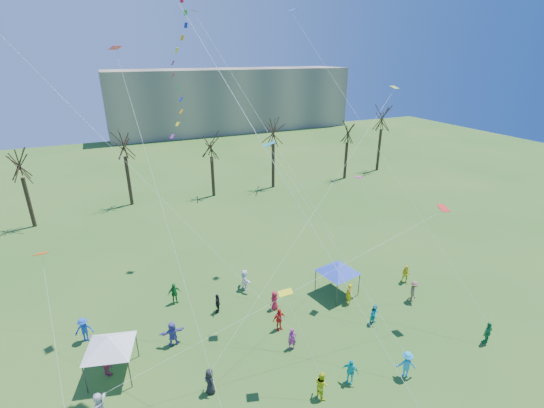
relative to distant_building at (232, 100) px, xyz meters
name	(u,v)px	position (x,y,z in m)	size (l,w,h in m)	color
distant_building	(232,100)	(0.00, 0.00, 0.00)	(60.00, 14.00, 15.00)	gray
bare_tree_row	(211,145)	(-18.20, -45.45, -0.36)	(67.42, 8.24, 10.88)	black
big_box_kite	(184,72)	(-27.28, -75.43, 10.35)	(5.08, 6.47, 23.80)	red
canopy_tent_white	(109,343)	(-32.87, -74.06, -5.04)	(3.74, 3.74, 2.90)	#3F3F44
canopy_tent_blue	(338,267)	(-15.43, -72.49, -5.04)	(3.80, 3.80, 2.90)	#3F3F44
festival_crowd	(263,331)	(-23.26, -75.27, -6.62)	(26.64, 14.29, 1.85)	red
small_kites_aloft	(251,142)	(-22.26, -71.11, 5.63)	(30.25, 20.00, 33.11)	#D54A0B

